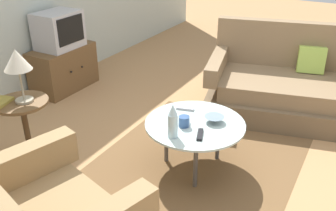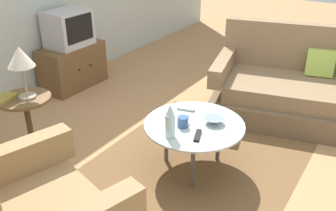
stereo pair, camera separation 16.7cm
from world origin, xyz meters
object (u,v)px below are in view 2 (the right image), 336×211
(couch, at_px, (291,90))
(bowl, at_px, (214,121))
(tv_stand, at_px, (73,66))
(table_lamp, at_px, (20,59))
(book, at_px, (3,98))
(television, at_px, (68,28))
(vase, at_px, (170,122))
(tv_remote_dark, at_px, (198,135))
(side_table, at_px, (28,115))
(tv_remote_silver, at_px, (186,109))
(coffee_table, at_px, (194,127))
(mug, at_px, (183,122))

(couch, relative_size, bowl, 10.83)
(tv_stand, xyz_separation_m, bowl, (-0.65, -2.32, 0.20))
(table_lamp, bearing_deg, book, 134.20)
(television, height_order, bowl, television)
(table_lamp, relative_size, bowl, 2.71)
(vase, relative_size, tv_remote_dark, 1.64)
(couch, bearing_deg, television, 1.89)
(couch, bearing_deg, vase, 61.83)
(tv_remote_dark, bearing_deg, vase, 103.30)
(tv_remote_dark, bearing_deg, tv_stand, 48.81)
(side_table, bearing_deg, tv_remote_dark, -71.98)
(television, bearing_deg, couch, -74.27)
(bowl, bearing_deg, television, 74.39)
(table_lamp, relative_size, tv_remote_silver, 2.77)
(coffee_table, height_order, tv_remote_dark, tv_remote_dark)
(tv_stand, height_order, television, television)
(television, relative_size, tv_remote_dark, 3.07)
(tv_remote_dark, relative_size, book, 0.69)
(tv_stand, height_order, bowl, tv_stand)
(table_lamp, height_order, tv_remote_silver, table_lamp)
(coffee_table, height_order, table_lamp, table_lamp)
(tv_stand, xyz_separation_m, vase, (-1.02, -2.13, 0.31))
(couch, xyz_separation_m, tv_remote_silver, (-1.29, 0.57, 0.16))
(bowl, relative_size, tv_remote_silver, 1.02)
(television, relative_size, book, 2.13)
(mug, bearing_deg, table_lamp, 113.17)
(couch, bearing_deg, side_table, 37.12)
(mug, xyz_separation_m, book, (-0.66, 1.36, 0.12))
(couch, xyz_separation_m, tv_remote_dark, (-1.62, 0.27, 0.16))
(coffee_table, relative_size, television, 1.60)
(table_lamp, relative_size, book, 1.84)
(table_lamp, bearing_deg, side_table, 117.63)
(television, distance_m, bowl, 2.42)
(tv_remote_silver, height_order, book, book)
(coffee_table, relative_size, tv_remote_silver, 5.13)
(television, relative_size, table_lamp, 1.16)
(book, bearing_deg, tv_stand, 11.78)
(table_lamp, relative_size, mug, 3.34)
(tv_remote_silver, relative_size, book, 0.67)
(coffee_table, bearing_deg, tv_remote_dark, -143.36)
(table_lamp, xyz_separation_m, tv_remote_dark, (0.45, -1.40, -0.49))
(tv_remote_dark, bearing_deg, couch, -29.18)
(coffee_table, distance_m, bowl, 0.17)
(television, bearing_deg, tv_remote_dark, -111.37)
(television, distance_m, table_lamp, 1.63)
(vase, bearing_deg, table_lamp, 105.26)
(bowl, distance_m, tv_remote_silver, 0.32)
(mug, bearing_deg, couch, -15.93)
(side_table, bearing_deg, tv_remote_silver, -54.54)
(couch, xyz_separation_m, vase, (-1.74, 0.44, 0.28))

